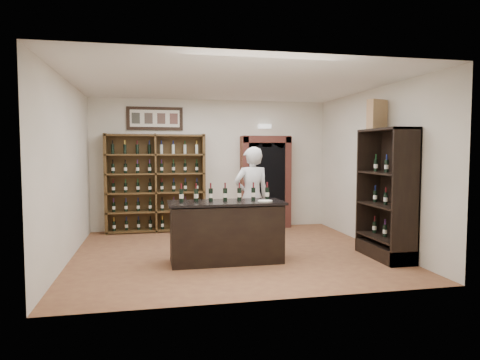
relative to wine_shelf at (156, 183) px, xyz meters
name	(u,v)px	position (x,y,z in m)	size (l,w,h in m)	color
floor	(232,253)	(1.30, -2.33, -1.10)	(5.50, 5.50, 0.00)	#93603A
ceiling	(231,84)	(1.30, -2.33, 1.90)	(5.50, 5.50, 0.00)	white
wall_back	(212,165)	(1.30, 0.17, 0.40)	(5.50, 0.04, 3.00)	white
wall_left	(67,171)	(-1.45, -2.33, 0.40)	(0.04, 5.00, 3.00)	white
wall_right	(373,168)	(4.05, -2.33, 0.40)	(0.04, 5.00, 3.00)	white
wine_shelf	(156,183)	(0.00, 0.00, 0.00)	(2.20, 0.38, 2.20)	#4F381B
framed_picture	(155,119)	(0.00, 0.14, 1.45)	(1.25, 0.04, 0.52)	black
arched_doorway	(265,180)	(2.55, 0.00, 0.04)	(1.17, 0.35, 2.17)	black
emergency_light	(265,126)	(2.55, 0.09, 1.30)	(0.30, 0.10, 0.10)	white
tasting_counter	(226,232)	(1.10, -2.93, -0.61)	(1.88, 0.78, 1.00)	black
counter_bottle_0	(181,195)	(0.38, -2.83, 0.01)	(0.07, 0.07, 0.30)	black
counter_bottle_1	(196,195)	(0.62, -2.83, 0.01)	(0.07, 0.07, 0.30)	black
counter_bottle_2	(211,195)	(0.86, -2.83, 0.01)	(0.07, 0.07, 0.30)	black
counter_bottle_3	(225,194)	(1.10, -2.83, 0.01)	(0.07, 0.07, 0.30)	black
counter_bottle_4	(239,194)	(1.34, -2.83, 0.01)	(0.07, 0.07, 0.30)	black
counter_bottle_5	(253,194)	(1.58, -2.83, 0.01)	(0.07, 0.07, 0.30)	black
counter_bottle_6	(267,193)	(1.82, -2.83, 0.01)	(0.07, 0.07, 0.30)	black
side_cabinet	(387,214)	(3.82, -3.23, -0.35)	(0.48, 1.20, 2.20)	black
shopkeeper	(252,197)	(1.76, -1.94, -0.15)	(0.69, 0.45, 1.90)	silver
plate	(265,201)	(1.72, -3.08, -0.09)	(0.24, 0.24, 0.02)	white
wine_crate	(377,115)	(3.81, -2.85, 1.36)	(0.37, 0.15, 0.52)	tan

